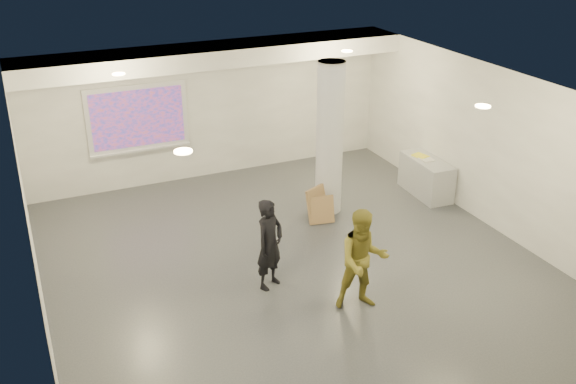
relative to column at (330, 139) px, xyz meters
name	(u,v)px	position (x,y,z in m)	size (l,w,h in m)	color
floor	(298,268)	(-1.50, -1.80, -1.50)	(8.00, 9.00, 0.01)	#393C41
ceiling	(299,96)	(-1.50, -1.80, 1.50)	(8.00, 9.00, 0.01)	white
wall_back	(211,110)	(-1.50, 2.70, 0.00)	(8.00, 0.01, 3.00)	silver
wall_front	(487,354)	(-1.50, -6.30, 0.00)	(8.00, 0.01, 3.00)	silver
wall_left	(32,237)	(-5.50, -1.80, 0.00)	(0.01, 9.00, 3.00)	silver
wall_right	(497,151)	(2.50, -1.80, 0.00)	(0.01, 9.00, 3.00)	silver
soffit_band	(216,54)	(-1.50, 2.15, 1.32)	(8.00, 1.10, 0.36)	white
downlight_nw	(119,74)	(-3.70, 0.70, 1.48)	(0.22, 0.22, 0.02)	#FFD48C
downlight_ne	(347,51)	(0.70, 0.70, 1.48)	(0.22, 0.22, 0.02)	#FFD48C
downlight_sw	(183,151)	(-3.70, -3.30, 1.48)	(0.22, 0.22, 0.02)	#FFD48C
downlight_se	(483,106)	(0.70, -3.30, 1.48)	(0.22, 0.22, 0.02)	#FFD48C
column	(330,139)	(0.00, 0.00, 0.00)	(0.52, 0.52, 3.00)	silver
projection_screen	(138,119)	(-3.10, 2.65, 0.03)	(2.10, 0.13, 1.42)	white
credenza	(426,177)	(2.22, -0.17, -1.11)	(0.55, 1.33, 0.78)	#9EA0A3
papers_stack	(426,159)	(2.19, -0.14, -0.71)	(0.26, 0.33, 0.02)	silver
postit_pad	(420,156)	(2.18, 0.04, -0.71)	(0.23, 0.31, 0.03)	#FEF331
cardboard_back	(318,203)	(-0.36, -0.28, -1.16)	(0.62, 0.06, 0.67)	olive
cardboard_front	(321,210)	(-0.37, -0.45, -1.23)	(0.49, 0.05, 0.54)	olive
woman	(270,244)	(-2.12, -2.09, -0.75)	(0.55, 0.36, 1.51)	black
man	(363,260)	(-1.08, -3.18, -0.70)	(0.78, 0.61, 1.61)	olive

